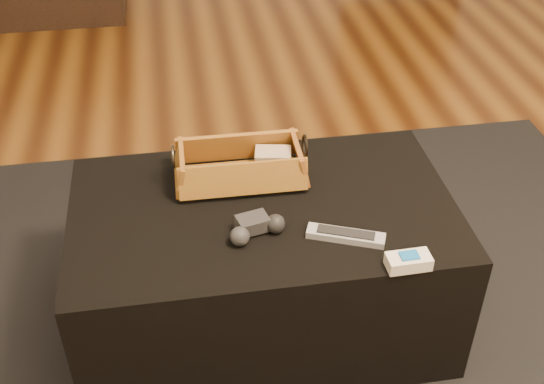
{
  "coord_description": "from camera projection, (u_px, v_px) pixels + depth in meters",
  "views": [
    {
      "loc": [
        -0.2,
        -1.36,
        1.52
      ],
      "look_at": [
        0.01,
        -0.01,
        0.49
      ],
      "focal_mm": 45.0,
      "sensor_mm": 36.0,
      "label": 1
    }
  ],
  "objects": [
    {
      "name": "ottoman",
      "position": [
        264.0,
        266.0,
        1.89
      ],
      "size": [
        1.0,
        0.6,
        0.42
      ],
      "primitive_type": "cube",
      "color": "black",
      "rests_on": "area_rug"
    },
    {
      "name": "area_rug",
      "position": [
        267.0,
        332.0,
        1.98
      ],
      "size": [
        2.6,
        2.0,
        0.01
      ],
      "primitive_type": "cube",
      "color": "black",
      "rests_on": "floor"
    },
    {
      "name": "game_controller",
      "position": [
        256.0,
        227.0,
        1.66
      ],
      "size": [
        0.15,
        0.11,
        0.05
      ],
      "color": "#252527",
      "rests_on": "ottoman"
    },
    {
      "name": "cloth_bundle",
      "position": [
        273.0,
        159.0,
        1.87
      ],
      "size": [
        0.11,
        0.08,
        0.05
      ],
      "primitive_type": "cube",
      "rotation": [
        0.0,
        0.0,
        -0.19
      ],
      "color": "tan",
      "rests_on": "wicker_basket"
    },
    {
      "name": "wicker_basket",
      "position": [
        240.0,
        167.0,
        1.84
      ],
      "size": [
        0.36,
        0.19,
        0.12
      ],
      "color": "olive",
      "rests_on": "ottoman"
    },
    {
      "name": "floor",
      "position": [
        267.0,
        326.0,
        2.02
      ],
      "size": [
        5.0,
        5.5,
        0.01
      ],
      "primitive_type": "cube",
      "color": "brown",
      "rests_on": "ground"
    },
    {
      "name": "cream_gadget",
      "position": [
        408.0,
        261.0,
        1.57
      ],
      "size": [
        0.1,
        0.05,
        0.04
      ],
      "color": "silver",
      "rests_on": "ottoman"
    },
    {
      "name": "silver_remote",
      "position": [
        346.0,
        235.0,
        1.66
      ],
      "size": [
        0.19,
        0.11,
        0.02
      ],
      "color": "#B2B4BA",
      "rests_on": "ottoman"
    },
    {
      "name": "tv_remote",
      "position": [
        235.0,
        176.0,
        1.84
      ],
      "size": [
        0.19,
        0.06,
        0.02
      ],
      "primitive_type": "cube",
      "rotation": [
        0.0,
        0.0,
        0.09
      ],
      "color": "black",
      "rests_on": "wicker_basket"
    }
  ]
}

